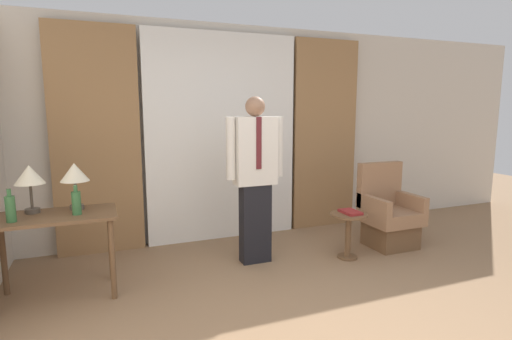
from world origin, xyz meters
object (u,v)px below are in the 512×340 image
Objects in this scene: table_lamp_right at (75,174)px; book at (350,212)px; table_lamp_left at (30,177)px; armchair at (389,216)px; desk at (55,229)px; person at (255,174)px; bottle_by_lamp at (76,202)px; side_table at (348,228)px; bottle_near_edge at (10,208)px.

table_lamp_right is 1.70× the size of book.
table_lamp_right is at bearing 0.00° from table_lamp_left.
armchair is 0.72m from book.
table_lamp_left reaches higher than desk.
table_lamp_left is 3.18m from book.
table_lamp_left is 0.24× the size of person.
bottle_by_lamp is 2.78m from side_table.
bottle_by_lamp is (0.37, -0.20, -0.22)m from table_lamp_left.
table_lamp_right is 0.83× the size of side_table.
table_lamp_left reaches higher than book.
armchair is (1.70, -0.12, -0.61)m from person.
bottle_near_edge is 1.10× the size of book.
side_table is (2.92, -0.17, -0.28)m from desk.
bottle_near_edge is 1.06× the size of bottle_by_lamp.
desk is 2.40× the size of table_lamp_left.
table_lamp_right is 1.55× the size of bottle_near_edge.
desk is 0.50m from table_lamp_right.
bottle_near_edge reaches higher than book.
person is at bearing -0.24° from table_lamp_left.
book is (0.02, 0.00, 0.18)m from side_table.
bottle_by_lamp is (0.01, -0.20, -0.22)m from table_lamp_right.
bottle_near_edge is at bearing -114.74° from table_lamp_left.
bottle_near_edge is 3.95m from armchair.
person is at bearing 164.00° from book.
bottle_by_lamp is at bearing -28.73° from table_lamp_left.
bottle_by_lamp reaches higher than book.
book is at bearing -16.00° from person.
armchair is (3.92, 0.13, -0.50)m from bottle_near_edge.
bottle_by_lamp reaches higher than armchair.
book is at bearing -2.07° from bottle_by_lamp.
person reaches higher than table_lamp_right.
armchair is at bearing -3.98° from person.
person is (1.75, -0.01, -0.10)m from table_lamp_right.
armchair is at bearing 14.34° from book.
desk is at bearing 176.77° from book.
armchair is 1.95× the size of side_table.
person reaches higher than bottle_by_lamp.
side_table is at bearing -16.47° from person.
table_lamp_left reaches higher than bottle_by_lamp.
side_table is at bearing -165.83° from armchair.
table_lamp_left is at bearing 65.26° from bottle_near_edge.
armchair is at bearing -1.91° from table_lamp_left.
desk is 0.57× the size of person.
desk is at bearing 160.43° from bottle_by_lamp.
bottle_near_edge is 0.49m from bottle_by_lamp.
side_table is 2.05× the size of book.
bottle_by_lamp is at bearing 177.85° from side_table.
table_lamp_right is at bearing 36.89° from desk.
bottle_near_edge is 2.24m from person.
table_lamp_right reaches higher than bottle_near_edge.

